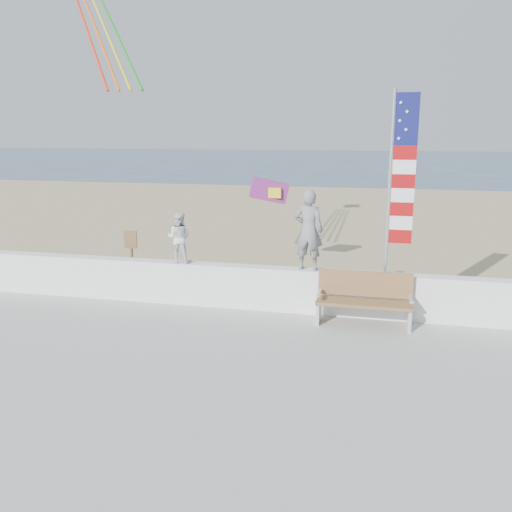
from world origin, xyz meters
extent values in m
plane|color=#324A64|center=(0.00, 0.00, 0.00)|extent=(220.00, 220.00, 0.00)
cube|color=tan|center=(0.00, 9.00, 0.04)|extent=(90.00, 40.00, 0.08)
cube|color=#AEAEA8|center=(0.00, -4.00, 0.13)|extent=(50.00, 12.40, 0.10)
cube|color=white|center=(0.00, 2.00, 0.63)|extent=(30.00, 0.35, 0.90)
imported|color=gray|center=(1.23, 2.00, 1.89)|extent=(0.63, 0.45, 1.62)
imported|color=white|center=(-1.52, 2.00, 1.62)|extent=(0.54, 0.43, 1.07)
cube|color=olive|center=(2.39, 1.45, 0.62)|extent=(1.80, 0.50, 0.06)
cube|color=olive|center=(2.39, 1.72, 0.93)|extent=(1.80, 0.05, 0.50)
cube|color=white|center=(1.54, 1.45, 0.38)|extent=(0.06, 0.50, 0.40)
cube|color=white|center=(1.54, 1.40, 0.78)|extent=(0.06, 0.45, 0.05)
cube|color=white|center=(3.24, 1.45, 0.38)|extent=(0.06, 0.50, 0.40)
cube|color=silver|center=(3.24, 1.40, 0.78)|extent=(0.06, 0.45, 0.05)
cylinder|color=silver|center=(2.75, 2.00, 2.83)|extent=(0.08, 0.08, 3.50)
cube|color=#0F1451|center=(2.99, 2.00, 4.03)|extent=(0.44, 0.02, 0.95)
cube|color=#9E0A0C|center=(2.99, 2.00, 1.84)|extent=(0.44, 0.02, 0.26)
cube|color=white|center=(2.99, 2.00, 2.10)|extent=(0.44, 0.02, 0.26)
cube|color=#9E0A0C|center=(2.99, 2.00, 2.37)|extent=(0.44, 0.02, 0.26)
cube|color=white|center=(2.99, 2.00, 2.63)|extent=(0.44, 0.02, 0.26)
cube|color=#9E0A0C|center=(2.99, 2.00, 2.89)|extent=(0.44, 0.02, 0.26)
cube|color=white|center=(2.99, 2.00, 3.16)|extent=(0.44, 0.02, 0.26)
cube|color=#9E0A0C|center=(2.99, 2.00, 3.42)|extent=(0.44, 0.02, 0.26)
sphere|color=white|center=(2.87, 1.98, 3.68)|extent=(0.06, 0.06, 0.06)
sphere|color=white|center=(2.99, 1.98, 3.84)|extent=(0.06, 0.06, 0.06)
sphere|color=white|center=(2.87, 1.98, 4.00)|extent=(0.06, 0.06, 0.06)
sphere|color=white|center=(2.99, 1.98, 4.16)|extent=(0.06, 0.06, 0.06)
sphere|color=white|center=(2.87, 1.98, 4.32)|extent=(0.06, 0.06, 0.06)
cube|color=red|center=(-0.28, 5.34, 2.30)|extent=(1.08, 0.57, 0.72)
cube|color=yellow|center=(-0.13, 5.34, 2.25)|extent=(0.37, 0.28, 0.27)
cylinder|color=red|center=(-4.39, 3.72, 6.35)|extent=(2.48, 2.69, 3.44)
cylinder|color=#F25E0F|center=(-4.17, 3.72, 6.35)|extent=(2.56, 2.69, 3.44)
cylinder|color=yellow|center=(-3.94, 3.72, 6.35)|extent=(2.64, 2.69, 3.44)
cylinder|color=#178A20|center=(-3.72, 3.72, 6.35)|extent=(2.72, 2.69, 3.44)
cylinder|color=brown|center=(-3.10, 2.93, 0.68)|extent=(0.07, 0.07, 1.20)
cube|color=brown|center=(-3.10, 2.91, 1.33)|extent=(0.32, 0.03, 0.42)
camera|label=1|loc=(2.63, -8.59, 3.80)|focal=38.00mm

